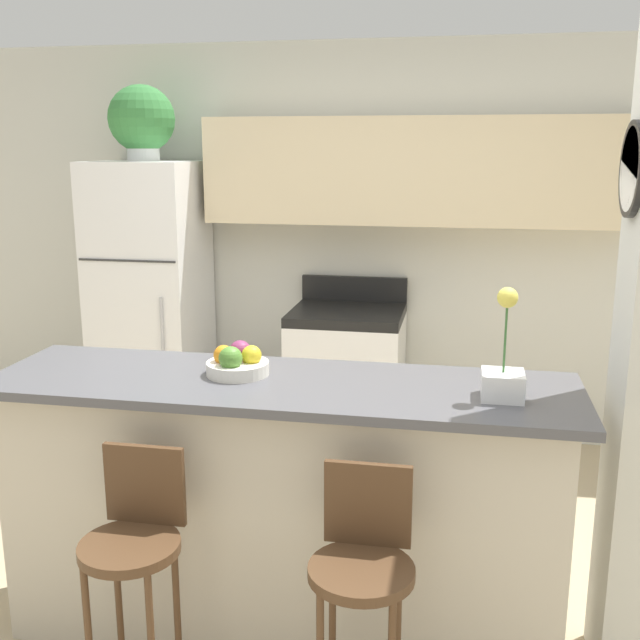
{
  "coord_description": "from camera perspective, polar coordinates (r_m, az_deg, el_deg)",
  "views": [
    {
      "loc": [
        0.65,
        -2.58,
        1.9
      ],
      "look_at": [
        0.0,
        0.79,
        1.1
      ],
      "focal_mm": 42.0,
      "sensor_mm": 36.0,
      "label": 1
    }
  ],
  "objects": [
    {
      "name": "potted_plant_on_fridge",
      "position": [
        4.9,
        -13.43,
        14.56
      ],
      "size": [
        0.41,
        0.41,
        0.46
      ],
      "color": "silver",
      "rests_on": "refrigerator"
    },
    {
      "name": "stove_range",
      "position": [
        4.77,
        2.05,
        -4.49
      ],
      "size": [
        0.69,
        0.64,
        1.07
      ],
      "color": "white",
      "rests_on": "ground_plane"
    },
    {
      "name": "ground_plane",
      "position": [
        3.27,
        -2.82,
        -22.5
      ],
      "size": [
        14.0,
        14.0,
        0.0
      ],
      "primitive_type": "plane",
      "color": "tan"
    },
    {
      "name": "fruit_bowl",
      "position": [
        2.86,
        -6.34,
        -3.23
      ],
      "size": [
        0.24,
        0.24,
        0.12
      ],
      "color": "silver",
      "rests_on": "counter_bar"
    },
    {
      "name": "bar_stool_right",
      "position": [
        2.47,
        3.28,
        -18.58
      ],
      "size": [
        0.33,
        0.33,
        0.92
      ],
      "color": "#4C331E",
      "rests_on": "ground_plane"
    },
    {
      "name": "trash_bin",
      "position": [
        4.81,
        -7.32,
        -7.88
      ],
      "size": [
        0.28,
        0.28,
        0.38
      ],
      "color": "#59595B",
      "rests_on": "ground_plane"
    },
    {
      "name": "orchid_vase",
      "position": [
        2.65,
        13.79,
        -3.89
      ],
      "size": [
        0.14,
        0.14,
        0.39
      ],
      "color": "white",
      "rests_on": "counter_bar"
    },
    {
      "name": "wall_back",
      "position": [
        4.83,
        4.74,
        7.83
      ],
      "size": [
        5.6,
        0.38,
        2.55
      ],
      "color": "silver",
      "rests_on": "ground_plane"
    },
    {
      "name": "refrigerator",
      "position": [
        4.99,
        -12.74,
        1.27
      ],
      "size": [
        0.65,
        0.66,
        1.81
      ],
      "color": "white",
      "rests_on": "ground_plane"
    },
    {
      "name": "bar_stool_left",
      "position": [
        2.67,
        -13.94,
        -16.46
      ],
      "size": [
        0.33,
        0.33,
        0.92
      ],
      "color": "#4C331E",
      "rests_on": "ground_plane"
    },
    {
      "name": "counter_bar",
      "position": [
        2.99,
        -2.94,
        -14.2
      ],
      "size": [
        2.2,
        0.63,
        1.05
      ],
      "color": "beige",
      "rests_on": "ground_plane"
    }
  ]
}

